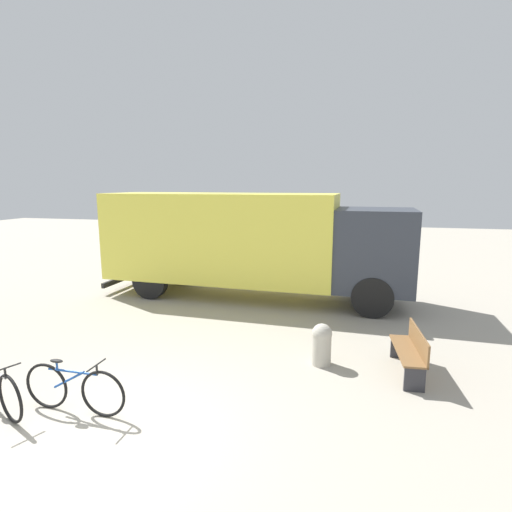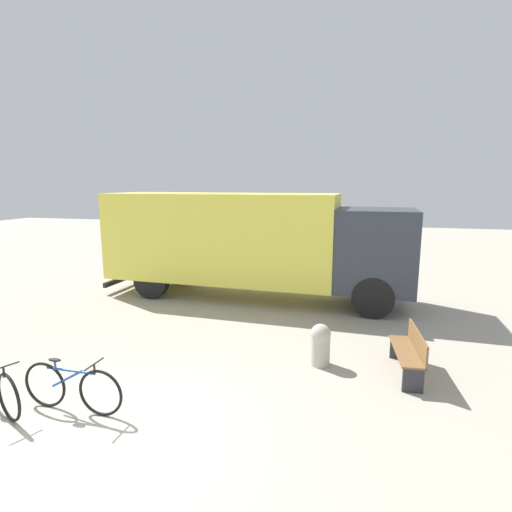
# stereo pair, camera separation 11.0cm
# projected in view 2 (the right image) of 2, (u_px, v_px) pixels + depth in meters

# --- Properties ---
(ground_plane) EXTENTS (60.00, 60.00, 0.00)m
(ground_plane) POSITION_uv_depth(u_px,v_px,m) (104.00, 436.00, 5.50)
(ground_plane) COLOR #A8A091
(delivery_truck) EXTENTS (9.24, 2.49, 3.15)m
(delivery_truck) POSITION_uv_depth(u_px,v_px,m) (249.00, 240.00, 11.98)
(delivery_truck) COLOR #EAE04C
(delivery_truck) RESTS_ON ground
(park_bench) EXTENTS (0.51, 1.47, 0.83)m
(park_bench) POSITION_uv_depth(u_px,v_px,m) (410.00, 351.00, 7.21)
(park_bench) COLOR brown
(park_bench) RESTS_ON ground
(bicycle_middle) EXTENTS (1.72, 0.44, 0.83)m
(bicycle_middle) POSITION_uv_depth(u_px,v_px,m) (72.00, 387.00, 6.04)
(bicycle_middle) COLOR black
(bicycle_middle) RESTS_ON ground
(bollard_near_bench) EXTENTS (0.39, 0.39, 0.81)m
(bollard_near_bench) POSITION_uv_depth(u_px,v_px,m) (320.00, 343.00, 7.61)
(bollard_near_bench) COLOR #B2AD9E
(bollard_near_bench) RESTS_ON ground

